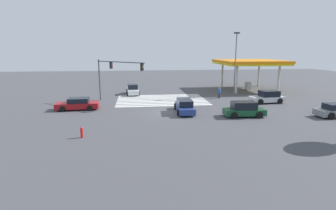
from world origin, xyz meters
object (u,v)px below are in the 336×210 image
at_px(traffic_signal_mast, 113,71).
at_px(street_light_pole_a, 236,59).
at_px(car_5, 78,104).
at_px(pedestrian, 219,92).
at_px(car_4, 267,97).
at_px(fire_hydrant, 82,132).
at_px(car_2, 133,90).
at_px(car_0, 244,109).
at_px(car_1, 184,106).

xyz_separation_m(traffic_signal_mast, street_light_pole_a, (-17.52, -3.52, 1.33)).
bearing_deg(car_5, pedestrian, -167.06).
distance_m(car_4, fire_hydrant, 23.95).
bearing_deg(car_4, street_light_pole_a, -73.64).
relative_size(car_2, fire_hydrant, 5.14).
xyz_separation_m(car_0, car_4, (-5.84, -6.38, 0.01)).
distance_m(traffic_signal_mast, car_2, 7.54).
relative_size(street_light_pole_a, fire_hydrant, 10.73).
bearing_deg(fire_hydrant, car_1, -142.32).
height_order(car_0, car_4, car_4).
relative_size(traffic_signal_mast, car_1, 1.25).
height_order(car_5, pedestrian, pedestrian).
distance_m(car_5, fire_hydrant, 10.52).
xyz_separation_m(car_4, fire_hydrant, (21.14, 11.24, -0.32)).
xyz_separation_m(pedestrian, street_light_pole_a, (-2.94, -2.05, 4.58)).
xyz_separation_m(car_1, car_2, (5.77, -12.73, -0.02)).
xyz_separation_m(car_2, fire_hydrant, (3.76, 20.09, -0.25)).
relative_size(car_1, fire_hydrant, 5.64).
xyz_separation_m(street_light_pole_a, fire_hydrant, (18.93, 17.31, -5.00)).
height_order(car_1, car_5, car_1).
bearing_deg(car_4, car_1, 14.79).
relative_size(car_2, pedestrian, 2.86).
relative_size(traffic_signal_mast, car_4, 1.36).
bearing_deg(fire_hydrant, car_4, -152.01).
relative_size(car_0, car_2, 0.96).
relative_size(car_0, car_5, 0.88).
relative_size(car_2, street_light_pole_a, 0.48).
height_order(car_4, pedestrian, car_4).
distance_m(car_2, street_light_pole_a, 16.14).
bearing_deg(street_light_pole_a, car_2, -10.39).
distance_m(traffic_signal_mast, car_1, 10.91).
bearing_deg(pedestrian, traffic_signal_mast, -37.53).
bearing_deg(car_0, street_light_pole_a, 77.11).
relative_size(car_0, street_light_pole_a, 0.46).
xyz_separation_m(car_4, car_5, (23.57, 1.00, -0.12)).
bearing_deg(car_1, pedestrian, -36.91).
height_order(traffic_signal_mast, car_4, traffic_signal_mast).
bearing_deg(fire_hydrant, traffic_signal_mast, -95.82).
distance_m(car_0, fire_hydrant, 16.06).
height_order(car_2, pedestrian, pedestrian).
bearing_deg(traffic_signal_mast, car_2, 114.53).
distance_m(car_5, street_light_pole_a, 23.01).
relative_size(pedestrian, fire_hydrant, 1.80).
distance_m(car_1, car_2, 13.98).
xyz_separation_m(pedestrian, fire_hydrant, (15.99, 15.26, -0.42)).
relative_size(car_4, car_5, 0.92).
height_order(traffic_signal_mast, car_0, traffic_signal_mast).
xyz_separation_m(traffic_signal_mast, car_0, (-13.90, 8.94, -3.36)).
height_order(car_2, fire_hydrant, car_2).
relative_size(car_5, street_light_pole_a, 0.52).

